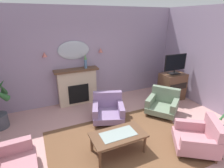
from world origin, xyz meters
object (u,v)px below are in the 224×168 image
Objects in this scene: wall_sconce_left at (44,54)px; armchair_beside_couch at (163,103)px; fireplace at (77,87)px; tv_flatscreen at (175,64)px; mantel_vase_right at (85,61)px; coffee_table at (118,136)px; wall_sconce_right at (101,50)px; wall_mirror at (74,50)px; armchair_in_corner at (200,137)px; armchair_near_fireplace at (108,109)px; tv_cabinet at (172,86)px.

wall_sconce_left reaches higher than armchair_beside_couch.
tv_flatscreen is at bearing -18.73° from fireplace.
mantel_vase_right reaches higher than coffee_table.
wall_sconce_left is 1.70m from wall_sconce_right.
armchair_beside_couch is at bearing -40.29° from wall_mirror.
armchair_in_corner is (-0.35, -1.57, 0.00)m from armchair_beside_couch.
fireplace is 1.20× the size of armchair_beside_couch.
wall_sconce_left reaches higher than armchair_near_fireplace.
wall_mirror is 3.09m from armchair_beside_couch.
wall_sconce_right is 0.13× the size of coffee_table.
tv_cabinet is 1.07× the size of tv_flatscreen.
mantel_vase_right is at bearing 160.27° from tv_cabinet.
coffee_table is at bearing -86.32° from wall_mirror.
mantel_vase_right reaches higher than tv_cabinet.
fireplace is 3.67m from armchair_in_corner.
armchair_beside_couch is 1.09× the size of armchair_near_fireplace.
armchair_beside_couch is 1.01× the size of armchair_in_corner.
coffee_table is at bearing -104.41° from armchair_near_fireplace.
armchair_beside_couch is at bearing -30.40° from wall_sconce_left.
fireplace reaches higher than armchair_in_corner.
armchair_in_corner is at bearing -56.95° from armchair_near_fireplace.
mantel_vase_right reaches higher than fireplace.
armchair_in_corner is (1.75, -3.21, -0.27)m from fireplace.
wall_mirror is (-0.30, 0.17, 0.32)m from mantel_vase_right.
armchair_beside_couch is (1.25, -1.73, -1.35)m from wall_sconce_right.
tv_flatscreen is (3.00, -1.16, -0.46)m from wall_mirror.
tv_cabinet is at bearing -19.73° from mantel_vase_right.
tv_cabinet is at bearing 90.00° from tv_flatscreen.
armchair_near_fireplace is at bearing 123.05° from armchair_in_corner.
armchair_near_fireplace is 1.16× the size of tv_cabinet.
mantel_vase_right is (0.30, -0.03, 0.82)m from fireplace.
wall_sconce_left is at bearing -176.63° from wall_mirror.
fireplace is at bearing 93.89° from coffee_table.
wall_sconce_left reaches higher than armchair_in_corner.
coffee_table is (0.17, -2.71, -1.33)m from wall_mirror.
fireplace is at bearing 118.61° from armchair_in_corner.
armchair_near_fireplace is 2.29m from armchair_in_corner.
tv_cabinet is (2.70, -0.97, -0.94)m from mantel_vase_right.
wall_sconce_right is 0.12× the size of armchair_in_corner.
wall_sconce_left is 1.00× the size of wall_sconce_right.
tv_cabinet is at bearing -18.37° from fireplace.
armchair_beside_couch is (1.93, 0.93, -0.08)m from coffee_table.
tv_flatscreen reaches higher than coffee_table.
tv_cabinet is (2.15, -1.09, -1.21)m from wall_sconce_right.
armchair_near_fireplace and armchair_in_corner have the same top height.
mantel_vase_right is 1.68m from armchair_near_fireplace.
armchair_near_fireplace is (-0.35, -1.38, -1.35)m from wall_sconce_right.
wall_mirror is 0.84× the size of armchair_beside_couch.
wall_sconce_right is 0.16× the size of tv_cabinet.
armchair_beside_couch is at bearing 25.83° from coffee_table.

